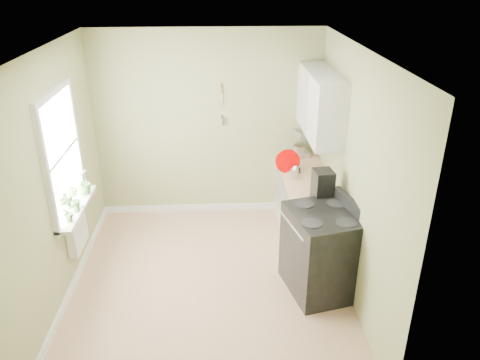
{
  "coord_description": "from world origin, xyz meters",
  "views": [
    {
      "loc": [
        0.14,
        -4.55,
        3.45
      ],
      "look_at": [
        0.39,
        0.55,
        1.08
      ],
      "focal_mm": 35.0,
      "sensor_mm": 36.0,
      "label": 1
    }
  ],
  "objects_px": {
    "stove": "(322,251)",
    "kettle": "(295,172)",
    "stand_mixer": "(298,143)",
    "coffee_maker": "(322,186)"
  },
  "relations": [
    {
      "from": "stand_mixer",
      "to": "coffee_maker",
      "type": "xyz_separation_m",
      "value": [
        0.05,
        -1.44,
        -0.0
      ]
    },
    {
      "from": "kettle",
      "to": "coffee_maker",
      "type": "height_order",
      "value": "coffee_maker"
    },
    {
      "from": "stove",
      "to": "kettle",
      "type": "xyz_separation_m",
      "value": [
        -0.16,
        1.08,
        0.5
      ]
    },
    {
      "from": "kettle",
      "to": "stove",
      "type": "bearing_deg",
      "value": -81.67
    },
    {
      "from": "stand_mixer",
      "to": "kettle",
      "type": "relative_size",
      "value": 2.3
    },
    {
      "from": "stand_mixer",
      "to": "coffee_maker",
      "type": "distance_m",
      "value": 1.44
    },
    {
      "from": "kettle",
      "to": "coffee_maker",
      "type": "distance_m",
      "value": 0.66
    },
    {
      "from": "stove",
      "to": "coffee_maker",
      "type": "height_order",
      "value": "coffee_maker"
    },
    {
      "from": "stand_mixer",
      "to": "kettle",
      "type": "bearing_deg",
      "value": -101.98
    },
    {
      "from": "stove",
      "to": "coffee_maker",
      "type": "relative_size",
      "value": 2.97
    }
  ]
}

